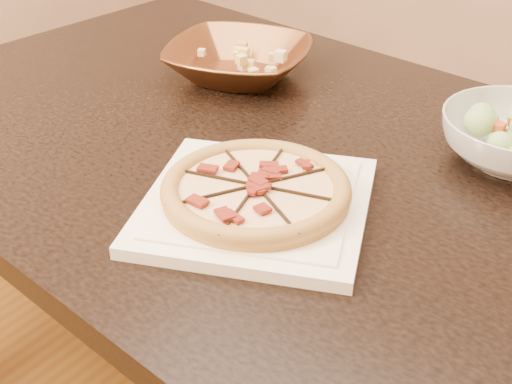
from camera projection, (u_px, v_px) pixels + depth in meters
dining_table at (261, 191)px, 1.21m from camera, size 1.49×1.04×0.75m
plate at (256, 204)px, 0.97m from camera, size 0.39×0.39×0.02m
pizza at (256, 190)px, 0.95m from camera, size 0.26×0.26×0.03m
bronze_bowl at (239, 61)px, 1.35m from camera, size 0.34×0.34×0.07m
mixed_dish at (237, 37)px, 1.33m from camera, size 0.10×0.13×0.03m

